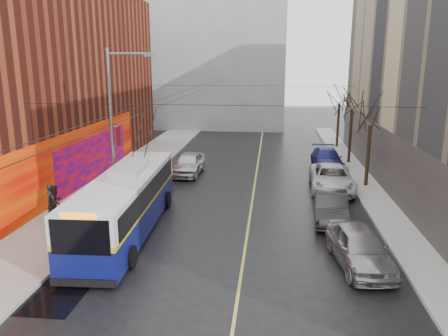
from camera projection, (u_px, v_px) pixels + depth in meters
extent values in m
plane|color=black|center=(192.00, 308.00, 15.06)|extent=(140.00, 140.00, 0.00)
cube|color=gray|center=(101.00, 195.00, 27.48)|extent=(4.00, 60.00, 0.15)
cube|color=gray|center=(379.00, 205.00, 25.68)|extent=(2.00, 60.00, 0.15)
cube|color=#BFB74C|center=(254.00, 192.00, 28.42)|extent=(0.12, 50.00, 0.01)
cube|color=#D20404|center=(54.00, 173.00, 25.30)|extent=(0.08, 28.00, 4.00)
cube|color=#3B048B|center=(95.00, 158.00, 31.19)|extent=(0.06, 12.00, 3.20)
cube|color=#4C4742|center=(391.00, 166.00, 27.05)|extent=(0.06, 36.00, 4.00)
cube|color=gray|center=(208.00, 56.00, 57.01)|extent=(20.00, 12.00, 18.00)
cylinder|color=slate|center=(112.00, 131.00, 24.32)|extent=(0.20, 0.20, 9.00)
cube|color=#560C0C|center=(118.00, 137.00, 24.35)|extent=(0.04, 0.60, 1.10)
cylinder|color=slate|center=(129.00, 53.00, 23.19)|extent=(2.40, 0.10, 0.10)
cube|color=slate|center=(149.00, 55.00, 23.10)|extent=(0.50, 0.22, 0.12)
cylinder|color=black|center=(175.00, 94.00, 28.48)|extent=(0.02, 60.00, 0.02)
cylinder|color=black|center=(190.00, 94.00, 28.37)|extent=(0.02, 60.00, 0.02)
cylinder|color=black|center=(214.00, 105.00, 19.34)|extent=(18.00, 0.02, 0.02)
cylinder|color=black|center=(240.00, 86.00, 34.79)|extent=(18.00, 0.02, 0.02)
cylinder|color=black|center=(368.00, 157.00, 29.06)|extent=(0.24, 0.24, 4.20)
cylinder|color=black|center=(350.00, 137.00, 35.78)|extent=(0.24, 0.24, 4.48)
cylinder|color=black|center=(338.00, 126.00, 42.56)|extent=(0.24, 0.24, 4.37)
cube|color=black|center=(49.00, 297.00, 15.77)|extent=(2.49, 2.65, 0.01)
ellipsoid|color=slate|center=(199.00, 83.00, 22.24)|extent=(0.44, 0.20, 0.12)
ellipsoid|color=slate|center=(195.00, 62.00, 23.79)|extent=(0.44, 0.20, 0.12)
ellipsoid|color=slate|center=(130.00, 95.00, 24.14)|extent=(0.44, 0.20, 0.12)
cube|color=#0B1156|center=(127.00, 214.00, 21.60)|extent=(3.01, 11.65, 1.44)
cube|color=silver|center=(125.00, 188.00, 21.28)|extent=(3.01, 11.65, 1.25)
cube|color=gold|center=(126.00, 201.00, 21.43)|extent=(3.05, 11.69, 0.21)
cube|color=black|center=(80.00, 238.00, 15.70)|extent=(2.21, 0.14, 1.35)
cube|color=black|center=(152.00, 164.00, 26.92)|extent=(2.21, 0.14, 1.16)
cube|color=black|center=(100.00, 190.00, 21.38)|extent=(0.50, 10.58, 0.96)
cube|color=black|center=(151.00, 191.00, 21.22)|extent=(0.50, 10.58, 0.96)
cube|color=silver|center=(130.00, 168.00, 22.03)|extent=(1.47, 2.94, 0.29)
cube|color=black|center=(83.00, 283.00, 16.09)|extent=(2.51, 0.23, 0.29)
cylinder|color=black|center=(72.00, 255.00, 18.05)|extent=(0.33, 0.97, 0.96)
cylinder|color=black|center=(131.00, 257.00, 17.89)|extent=(0.33, 0.97, 0.96)
cylinder|color=black|center=(125.00, 199.00, 25.51)|extent=(0.33, 0.97, 0.96)
cylinder|color=black|center=(167.00, 199.00, 25.35)|extent=(0.33, 0.97, 0.96)
cylinder|color=black|center=(139.00, 131.00, 24.98)|extent=(0.20, 3.34, 2.37)
cylinder|color=black|center=(151.00, 131.00, 24.94)|extent=(0.20, 3.34, 2.37)
imported|color=#9A9B9F|center=(359.00, 247.00, 18.03)|extent=(2.57, 5.01, 1.63)
imported|color=#27272A|center=(331.00, 207.00, 23.16)|extent=(2.00, 4.83, 1.55)
imported|color=silver|center=(332.00, 178.00, 28.69)|extent=(2.92, 5.98, 1.64)
imported|color=navy|center=(327.00, 159.00, 34.61)|extent=(2.30, 5.40, 1.55)
imported|color=silver|center=(189.00, 164.00, 32.78)|extent=(2.12, 4.91, 1.65)
imported|color=black|center=(52.00, 201.00, 23.05)|extent=(0.61, 0.78, 1.89)
imported|color=black|center=(56.00, 202.00, 23.07)|extent=(0.82, 0.98, 1.83)
imported|color=black|center=(126.00, 177.00, 28.29)|extent=(1.09, 1.25, 1.68)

